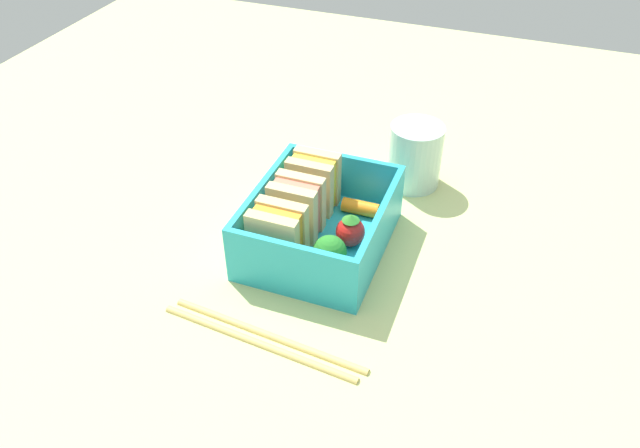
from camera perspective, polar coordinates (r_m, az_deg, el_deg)
ground_plane at (r=62.10cm, az=0.00°, el=-2.66°), size 120.00×120.00×2.00cm
bento_tray at (r=61.06cm, az=0.00°, el=-1.54°), size 15.31×12.43×1.20cm
bento_rim at (r=59.15cm, az=0.00°, el=0.70°), size 15.31×12.43×4.85cm
sandwich_left at (r=56.35cm, az=-3.88°, el=-1.06°), size 3.44×4.78×5.76cm
sandwich_center_left at (r=59.57cm, az=-2.16°, el=1.54°), size 3.44×4.78×5.76cm
sandwich_center at (r=62.95cm, az=-0.61°, el=3.86°), size 3.44×4.78×5.76cm
broccoli_floret at (r=55.30cm, az=0.88°, el=-2.65°), size 3.08×3.08×3.94cm
strawberry_far_left at (r=59.11cm, az=2.86°, el=-0.50°), size 2.81×2.81×3.41cm
carrot_stick_far_left at (r=63.15cm, az=3.72°, el=1.50°), size 1.51×3.77×1.47cm
chopstick_pair at (r=52.90cm, az=-5.47°, el=-10.17°), size 3.38×18.16×0.70cm
drinking_glass at (r=68.85cm, az=8.68°, el=6.21°), size 5.78×5.78×7.08cm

